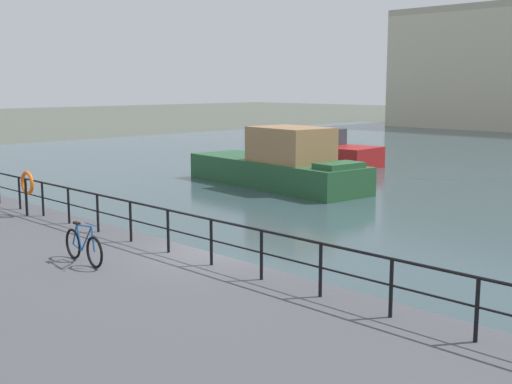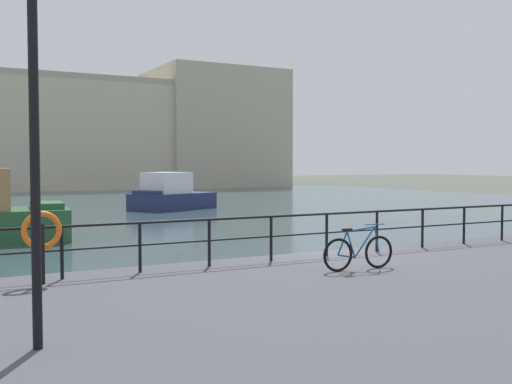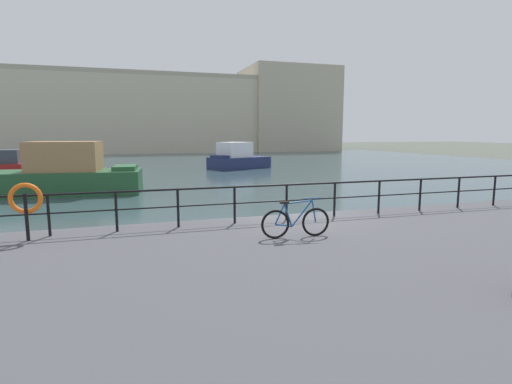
{
  "view_description": "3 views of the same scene",
  "coord_description": "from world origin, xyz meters",
  "views": [
    {
      "loc": [
        12.04,
        -10.22,
        4.74
      ],
      "look_at": [
        0.01,
        1.63,
        2.01
      ],
      "focal_mm": 46.54,
      "sensor_mm": 36.0,
      "label": 1
    },
    {
      "loc": [
        -9.2,
        -12.97,
        3.01
      ],
      "look_at": [
        -0.95,
        2.31,
        2.2
      ],
      "focal_mm": 42.06,
      "sensor_mm": 36.0,
      "label": 2
    },
    {
      "loc": [
        -4.98,
        -11.58,
        3.27
      ],
      "look_at": [
        -0.84,
        1.52,
        1.25
      ],
      "focal_mm": 27.94,
      "sensor_mm": 36.0,
      "label": 3
    }
  ],
  "objects": [
    {
      "name": "ground_plane",
      "position": [
        0.0,
        0.0,
        0.0
      ],
      "size": [
        240.0,
        240.0,
        0.0
      ],
      "primitive_type": "plane",
      "color": "#4C5147"
    },
    {
      "name": "moored_white_yacht",
      "position": [
        -9.07,
        12.14,
        1.04
      ],
      "size": [
        10.21,
        3.95,
        2.84
      ],
      "rotation": [
        0.0,
        0.0,
        -0.1
      ],
      "color": "#23512D",
      "rests_on": "water_basin"
    },
    {
      "name": "moored_small_launch",
      "position": [
        -12.83,
        20.39,
        0.81
      ],
      "size": [
        5.74,
        3.25,
        2.14
      ],
      "rotation": [
        0.0,
        0.0,
        3.2
      ],
      "color": "maroon",
      "rests_on": "water_basin"
    },
    {
      "name": "quay_railing",
      "position": [
        -0.6,
        -0.75,
        1.46
      ],
      "size": [
        22.4,
        0.07,
        1.08
      ],
      "color": "black",
      "rests_on": "quay_promenade"
    },
    {
      "name": "parked_bicycle",
      "position": [
        -1.16,
        -2.73,
        1.11
      ],
      "size": [
        1.77,
        0.17,
        0.98
      ],
      "rotation": [
        0.0,
        0.0,
        -0.06
      ],
      "color": "black",
      "rests_on": "quay_promenade"
    },
    {
      "name": "life_ring_stand",
      "position": [
        -7.4,
        -1.03,
        1.7
      ],
      "size": [
        0.75,
        0.16,
        1.4
      ],
      "color": "black",
      "rests_on": "quay_promenade"
    }
  ]
}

